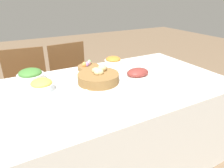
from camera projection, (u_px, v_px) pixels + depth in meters
ground_plane at (110, 159)px, 1.82m from camera, size 12.00×12.00×0.00m
dining_table at (110, 125)px, 1.67m from camera, size 1.85×1.02×0.75m
chair_far_left at (28, 89)px, 2.07m from camera, size 0.46×0.46×0.88m
chair_far_center at (73, 80)px, 2.28m from camera, size 0.46×0.46×0.88m
bread_basket at (98, 77)px, 1.54m from camera, size 0.32×0.32×0.12m
egg_basket at (88, 67)px, 1.81m from camera, size 0.19×0.19×0.08m
ham_platter at (138, 73)px, 1.66m from camera, size 0.30×0.21×0.07m
pineapple_bowl at (42, 85)px, 1.41m from camera, size 0.17×0.17×0.08m
carrot_bowl at (113, 61)px, 1.93m from camera, size 0.17×0.17×0.08m
green_salad_bowl at (31, 76)px, 1.55m from camera, size 0.20×0.20×0.10m
dinner_plate at (138, 101)px, 1.27m from camera, size 0.26×0.26×0.01m
fork at (118, 107)px, 1.21m from camera, size 0.02×0.18×0.00m
knife at (157, 96)px, 1.34m from camera, size 0.02×0.18×0.00m
spoon at (161, 95)px, 1.36m from camera, size 0.02×0.18×0.00m
drinking_cup at (153, 81)px, 1.48m from camera, size 0.08×0.08×0.08m
butter_dish at (80, 96)px, 1.31m from camera, size 0.13×0.08×0.03m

